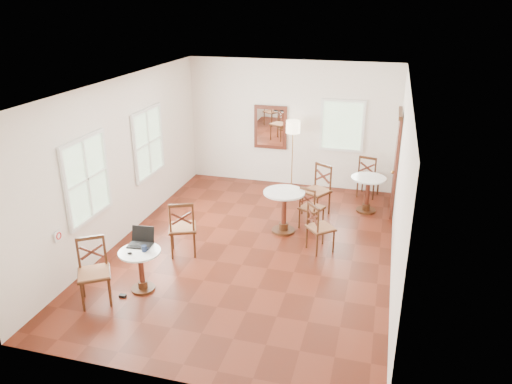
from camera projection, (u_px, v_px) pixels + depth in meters
ground at (252, 248)px, 9.10m from camera, size 7.00×7.00×0.00m
room_shell at (252, 145)px, 8.66m from camera, size 5.02×7.02×3.01m
cafe_table_near at (141, 266)px, 7.66m from camera, size 0.65×0.65×0.69m
cafe_table_mid at (284, 207)px, 9.55m from camera, size 0.80×0.80×0.85m
cafe_table_back at (368, 190)px, 10.48m from camera, size 0.74×0.74×0.78m
chair_near_a at (182, 228)px, 8.71m from camera, size 0.63×0.63×1.05m
chair_near_b at (94, 272)px, 7.35m from camera, size 0.65×0.65×1.02m
chair_mid_a at (311, 208)px, 9.72m from camera, size 0.55×0.55×0.90m
chair_mid_b at (319, 227)px, 8.85m from camera, size 0.60×0.60×0.93m
chair_back_a at (368, 176)px, 11.29m from camera, size 0.56×0.56×1.00m
chair_back_b at (317, 190)px, 10.35m from camera, size 0.68×0.68×1.08m
floor_lamp at (293, 132)px, 11.37m from camera, size 0.33×0.33×1.67m
laptop at (142, 240)px, 7.76m from camera, size 0.39×0.34×0.26m
mouse at (130, 253)px, 7.47m from camera, size 0.09×0.07×0.03m
navy_mug at (144, 248)px, 7.54m from camera, size 0.12×0.08×0.09m
water_glass at (139, 246)px, 7.63m from camera, size 0.05×0.05×0.09m
power_adapter at (123, 296)px, 7.61m from camera, size 0.10×0.06×0.04m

